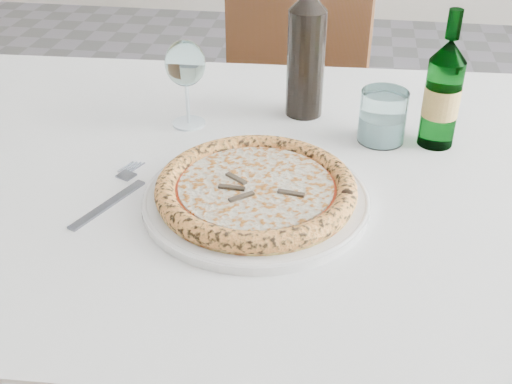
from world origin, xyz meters
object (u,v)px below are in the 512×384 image
beer_bottle (443,93)px  tumbler (382,120)px  dining_table (265,210)px  pizza (256,188)px  plate (256,198)px  chair_far (284,104)px  wine_bottle (306,53)px  wine_glass (185,66)px

beer_bottle → tumbler: bearing=-178.8°
dining_table → beer_bottle: 0.36m
pizza → plate: bearing=-19.4°
dining_table → pizza: pizza is taller
chair_far → wine_bottle: bearing=-79.7°
pizza → beer_bottle: size_ratio=1.27×
pizza → tumbler: size_ratio=3.27×
tumbler → beer_bottle: beer_bottle is taller
dining_table → plate: bearing=-90.0°
plate → wine_glass: 0.31m
beer_bottle → wine_bottle: (-0.24, 0.09, 0.03)m
wine_glass → beer_bottle: size_ratio=0.68×
plate → tumbler: bearing=51.3°
dining_table → chair_far: 0.75m
plate → wine_bottle: wine_bottle is taller
pizza → wine_bottle: wine_bottle is taller
chair_far → tumbler: bearing=-68.5°
dining_table → wine_glass: (-0.16, 0.14, 0.19)m
chair_far → tumbler: 0.70m
chair_far → beer_bottle: size_ratio=3.89×
plate → dining_table: bearing=90.0°
dining_table → wine_bottle: size_ratio=5.71×
wine_glass → tumbler: bearing=-1.5°
chair_far → wine_bottle: wine_bottle is taller
dining_table → chair_far: (-0.05, 0.74, -0.14)m
beer_bottle → wine_bottle: 0.26m
dining_table → tumbler: size_ratio=17.60×
dining_table → wine_glass: size_ratio=10.10×
plate → beer_bottle: bearing=39.9°
tumbler → wine_bottle: wine_bottle is taller
pizza → chair_far: bearing=93.4°
tumbler → beer_bottle: size_ratio=0.39×
dining_table → wine_bottle: wine_bottle is taller
pizza → wine_bottle: bearing=82.4°
dining_table → tumbler: (0.19, 0.13, 0.12)m
tumbler → beer_bottle: bearing=1.2°
beer_bottle → chair_far: bearing=119.0°
plate → pizza: pizza is taller
plate → pizza: 0.02m
dining_table → chair_far: bearing=93.9°
pizza → wine_glass: wine_glass is taller
pizza → wine_bottle: 0.34m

